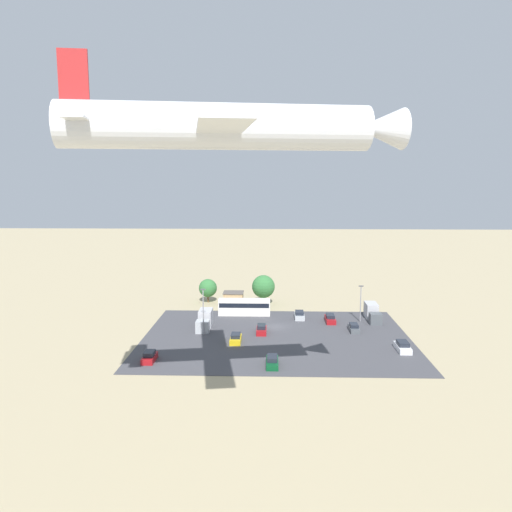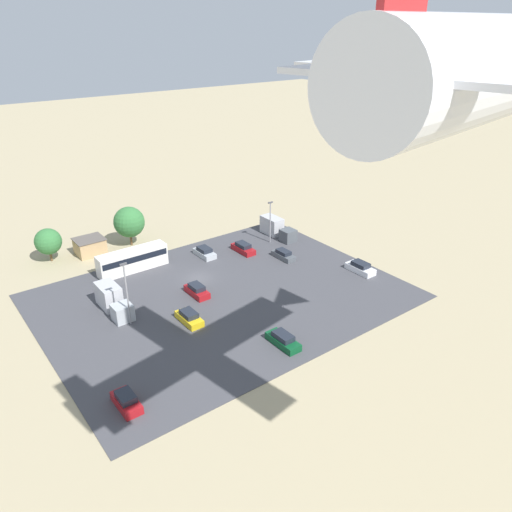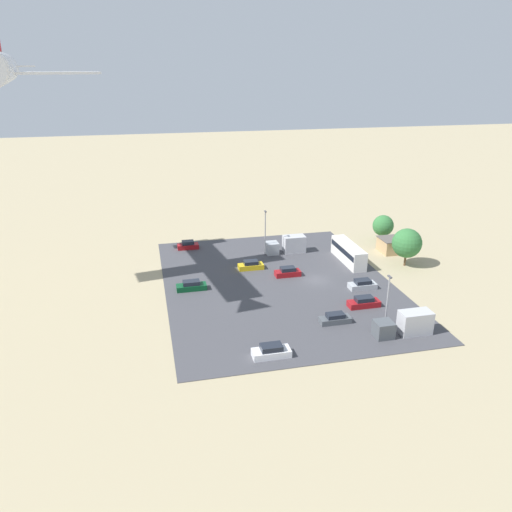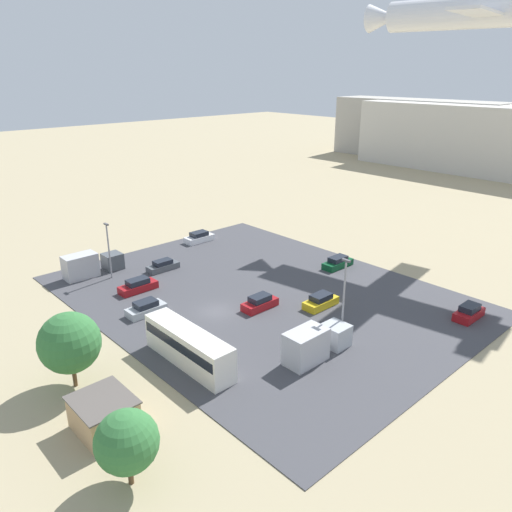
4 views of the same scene
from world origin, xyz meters
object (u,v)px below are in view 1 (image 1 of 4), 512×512
at_px(parked_truck_1, 205,320).
at_px(parked_car_7, 149,357).
at_px(parked_car_1, 272,362).
at_px(parked_car_5, 403,347).
at_px(airplane, 236,127).
at_px(shed_building, 233,298).
at_px(parked_truck_0, 372,313).
at_px(parked_car_6, 299,315).
at_px(parked_car_3, 236,339).
at_px(parked_car_0, 261,330).
at_px(parked_car_2, 354,328).
at_px(bus, 244,306).
at_px(parked_car_4, 330,319).

bearing_deg(parked_truck_1, parked_car_7, 71.14).
height_order(parked_car_1, parked_car_5, parked_car_5).
bearing_deg(airplane, parked_car_1, 162.02).
height_order(shed_building, parked_truck_1, parked_truck_1).
bearing_deg(parked_truck_0, parked_car_5, 94.02).
bearing_deg(parked_car_6, parked_car_3, 52.53).
distance_m(parked_car_6, parked_truck_1, 19.83).
height_order(parked_car_1, parked_truck_0, parked_truck_0).
height_order(parked_car_0, parked_car_1, parked_car_0).
xyz_separation_m(parked_car_2, parked_car_7, (34.53, 16.89, 0.08)).
bearing_deg(parked_car_6, parked_car_5, 129.89).
xyz_separation_m(shed_building, bus, (-3.05, 9.93, 0.54)).
bearing_deg(parked_car_3, parked_truck_0, 29.59).
height_order(parked_car_3, airplane, airplane).
bearing_deg(parked_car_3, bus, 88.27).
height_order(parked_car_2, parked_car_5, parked_car_5).
distance_m(parked_car_3, parked_truck_0, 30.73).
bearing_deg(parked_car_0, parked_truck_0, -156.40).
height_order(shed_building, parked_car_1, shed_building).
relative_size(bus, parked_car_4, 2.29).
height_order(parked_car_6, parked_truck_0, parked_truck_0).
height_order(parked_car_5, parked_car_7, parked_car_7).
bearing_deg(parked_car_0, parked_car_3, 50.97).
xyz_separation_m(parked_car_0, parked_car_2, (-17.32, -1.77, -0.06)).
distance_m(parked_car_0, parked_car_5, 25.28).
bearing_deg(parked_truck_1, parked_car_0, 163.63).
bearing_deg(parked_truck_0, airplane, 64.41).
bearing_deg(parked_car_2, bus, -26.95).
xyz_separation_m(parked_car_2, parked_car_3, (21.71, 7.19, 0.05)).
relative_size(parked_car_1, parked_car_6, 1.08).
distance_m(parked_car_1, parked_car_6, 27.26).
relative_size(bus, parked_truck_1, 1.43).
bearing_deg(parked_truck_0, parked_car_3, 29.59).
xyz_separation_m(parked_car_3, parked_truck_0, (-26.71, -15.17, 0.79)).
height_order(parked_car_4, parked_truck_0, parked_truck_0).
xyz_separation_m(parked_car_1, airplane, (3.65, 23.88, 32.36)).
bearing_deg(parked_car_4, parked_car_1, 64.37).
xyz_separation_m(parked_car_5, airplane, (25.31, 31.36, 32.33)).
bearing_deg(parked_car_1, parked_car_5, 19.06).
distance_m(parked_car_2, parked_car_6, 12.88).
relative_size(parked_car_5, airplane, 0.14).
relative_size(parked_car_7, airplane, 0.12).
xyz_separation_m(shed_building, parked_car_3, (-2.51, 27.89, -0.64)).
height_order(parked_car_2, parked_truck_1, parked_truck_1).
distance_m(parked_car_3, airplane, 47.69).
bearing_deg(parked_car_1, parked_car_4, 64.37).
relative_size(bus, parked_car_3, 2.46).
xyz_separation_m(parked_car_3, parked_truck_1, (6.55, -8.64, 0.81)).
height_order(parked_car_4, parked_car_5, parked_car_5).
bearing_deg(parked_truck_1, parked_car_4, -169.57).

